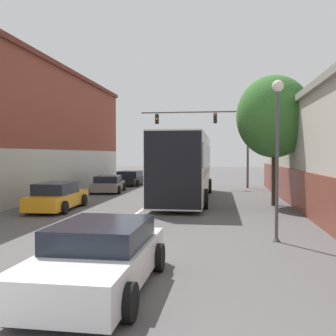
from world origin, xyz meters
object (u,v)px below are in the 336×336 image
parked_car_left_mid (131,178)px  street_tree_near (274,117)px  traffic_signal_gantry (215,130)px  bus (185,164)px  parked_car_left_near (57,197)px  street_tree_far (274,123)px  street_lamp (277,141)px  hatchback_foreground (99,257)px  parked_car_left_far (108,184)px

parked_car_left_mid → street_tree_near: street_tree_near is taller
street_tree_near → traffic_signal_gantry: bearing=106.9°
bus → parked_car_left_mid: (-5.73, 10.09, -1.53)m
bus → parked_car_left_near: bus is taller
street_tree_far → parked_car_left_near: bearing=-161.5°
parked_car_left_mid → street_lamp: 23.22m
traffic_signal_gantry → street_lamp: (2.26, -19.42, -1.56)m
street_lamp → street_tree_far: 9.40m
hatchback_foreground → parked_car_left_near: (-5.46, 10.50, 0.00)m
street_lamp → street_tree_near: (1.00, 8.70, 1.54)m
hatchback_foreground → parked_car_left_far: bearing=16.8°
parked_car_left_near → street_tree_far: 11.86m
parked_car_left_near → parked_car_left_mid: bearing=-2.5°
bus → parked_car_left_mid: bus is taller
street_lamp → traffic_signal_gantry: bearing=96.6°
street_tree_near → street_tree_far: size_ratio=1.11×
hatchback_foreground → parked_car_left_near: bearing=28.3°
bus → street_tree_near: 5.89m
parked_car_left_mid → street_tree_near: size_ratio=0.70×
street_tree_far → street_lamp: bearing=-96.7°
street_tree_far → bus: bearing=161.3°
parked_car_left_near → street_lamp: street_lamp is taller
parked_car_left_mid → bus: bearing=-148.7°
parked_car_left_near → traffic_signal_gantry: traffic_signal_gantry is taller
parked_car_left_mid → street_tree_near: 16.72m
street_tree_near → parked_car_left_near: bearing=-164.0°
bus → traffic_signal_gantry: 9.01m
parked_car_left_near → parked_car_left_mid: 15.34m
parked_car_left_near → street_tree_far: size_ratio=0.77×
parked_car_left_near → street_tree_near: bearing=-76.5°
bus → hatchback_foreground: bus is taller
street_tree_near → parked_car_left_mid: bearing=130.6°
traffic_signal_gantry → street_tree_near: size_ratio=1.28×
traffic_signal_gantry → street_tree_near: 11.20m
bus → parked_car_left_near: size_ratio=2.76×
hatchback_foreground → parked_car_left_near: 11.83m
bus → street_tree_far: size_ratio=2.12×
street_tree_far → hatchback_foreground: bearing=-110.3°
hatchback_foreground → street_tree_near: 15.01m
traffic_signal_gantry → street_lamp: traffic_signal_gantry is taller
parked_car_left_mid → parked_car_left_near: bearing=-178.3°
traffic_signal_gantry → street_tree_near: bearing=-73.1°
hatchback_foreground → parked_car_left_far: hatchback_foreground is taller
street_tree_near → bus: bearing=155.4°
bus → street_tree_near: street_tree_near is taller
parked_car_left_mid → parked_car_left_far: parked_car_left_mid is taller
parked_car_left_far → street_tree_near: 12.81m
parked_car_left_far → parked_car_left_near: bearing=174.0°
street_lamp → street_tree_near: 8.89m
parked_car_left_mid → traffic_signal_gantry: size_ratio=0.55×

